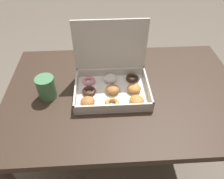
# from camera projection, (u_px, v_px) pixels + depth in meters

# --- Properties ---
(ground_plane) EXTENTS (8.00, 8.00, 0.00)m
(ground_plane) POSITION_uv_depth(u_px,v_px,m) (120.00, 168.00, 1.49)
(ground_plane) COLOR #6B6054
(dining_table) EXTENTS (1.08, 0.71, 0.72)m
(dining_table) POSITION_uv_depth(u_px,v_px,m) (124.00, 107.00, 1.08)
(dining_table) COLOR #38281E
(dining_table) RESTS_ON ground_plane
(donut_box) EXTENTS (0.33, 0.25, 0.29)m
(donut_box) POSITION_uv_depth(u_px,v_px,m) (112.00, 78.00, 0.97)
(donut_box) COLOR white
(donut_box) RESTS_ON dining_table
(coffee_mug) EXTENTS (0.08, 0.08, 0.10)m
(coffee_mug) POSITION_uv_depth(u_px,v_px,m) (46.00, 87.00, 0.94)
(coffee_mug) COLOR #4C8456
(coffee_mug) RESTS_ON dining_table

